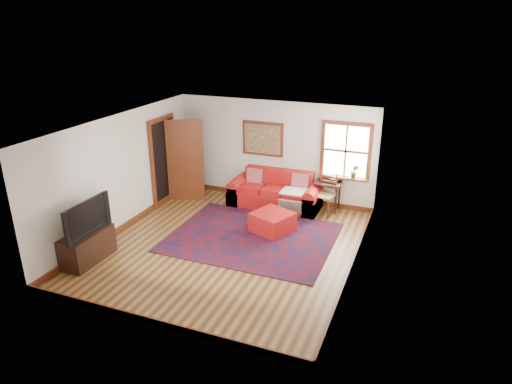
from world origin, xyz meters
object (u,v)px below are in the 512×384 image
at_px(red_leather_sofa, 276,195).
at_px(side_table, 328,187).
at_px(red_ottoman, 272,222).
at_px(ladder_back_chair, 325,192).
at_px(media_cabinet, 88,247).

relative_size(red_leather_sofa, side_table, 3.04).
distance_m(red_ottoman, side_table, 1.81).
height_order(ladder_back_chair, media_cabinet, ladder_back_chair).
bearing_deg(media_cabinet, ladder_back_chair, 46.23).
height_order(red_leather_sofa, ladder_back_chair, ladder_back_chair).
bearing_deg(red_ottoman, media_cabinet, -117.13).
bearing_deg(ladder_back_chair, media_cabinet, -133.77).
bearing_deg(ladder_back_chair, side_table, 87.98).
relative_size(red_ottoman, media_cabinet, 0.70).
bearing_deg(ladder_back_chair, red_leather_sofa, 179.39).
relative_size(ladder_back_chair, media_cabinet, 0.91).
xyz_separation_m(red_leather_sofa, ladder_back_chair, (1.23, -0.01, 0.25)).
bearing_deg(red_ottoman, ladder_back_chair, 80.69).
height_order(red_leather_sofa, side_table, red_leather_sofa).
distance_m(red_leather_sofa, side_table, 1.29).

